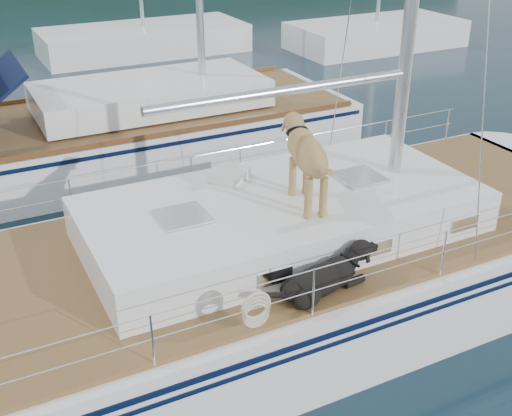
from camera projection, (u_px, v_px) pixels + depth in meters
ground at (230, 324)px, 8.86m from camera, size 120.00×120.00×0.00m
main_sailboat at (236, 281)px, 8.58m from camera, size 12.00×3.80×14.01m
neighbor_sailboat at (104, 139)px, 13.59m from camera, size 11.00×3.50×13.30m
bg_boat_center at (144, 40)px, 23.01m from camera, size 7.20×3.00×11.65m
bg_boat_east at (376, 35)px, 23.85m from camera, size 6.40×3.00×11.65m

